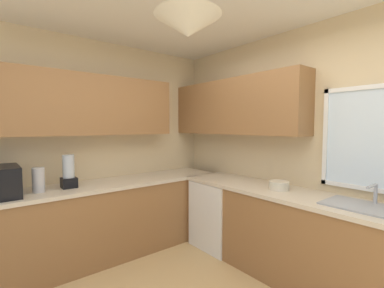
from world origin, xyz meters
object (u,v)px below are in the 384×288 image
(dishwasher, at_px, (221,213))
(bowl, at_px, (279,185))
(kettle, at_px, (38,180))
(sink_assembly, at_px, (368,207))
(blender_appliance, at_px, (69,173))

(dishwasher, relative_size, bowl, 4.12)
(kettle, bearing_deg, dishwasher, 71.96)
(kettle, relative_size, bowl, 1.23)
(kettle, distance_m, sink_assembly, 3.04)
(dishwasher, distance_m, kettle, 2.15)
(blender_appliance, bearing_deg, kettle, -86.08)
(dishwasher, bearing_deg, sink_assembly, 1.25)
(kettle, height_order, blender_appliance, blender_appliance)
(kettle, xyz_separation_m, sink_assembly, (2.29, 2.00, -0.12))
(dishwasher, xyz_separation_m, kettle, (-0.64, -1.96, 0.59))
(dishwasher, bearing_deg, kettle, -108.04)
(blender_appliance, bearing_deg, sink_assembly, 36.52)
(sink_assembly, relative_size, blender_appliance, 1.82)
(blender_appliance, bearing_deg, bowl, 48.93)
(dishwasher, bearing_deg, blender_appliance, -111.53)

